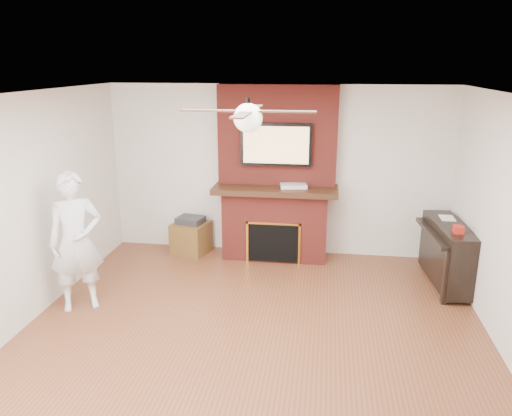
# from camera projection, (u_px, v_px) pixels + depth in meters

# --- Properties ---
(room_shell) EXTENTS (5.36, 5.86, 2.86)m
(room_shell) POSITION_uv_depth(u_px,v_px,m) (248.00, 231.00, 4.74)
(room_shell) COLOR brown
(room_shell) RESTS_ON ground
(fireplace) EXTENTS (1.78, 0.64, 2.50)m
(fireplace) POSITION_uv_depth(u_px,v_px,m) (276.00, 191.00, 7.23)
(fireplace) COLOR maroon
(fireplace) RESTS_ON ground
(tv) EXTENTS (1.00, 0.08, 0.60)m
(tv) POSITION_uv_depth(u_px,v_px,m) (276.00, 145.00, 6.99)
(tv) COLOR black
(tv) RESTS_ON fireplace
(ceiling_fan) EXTENTS (1.21, 1.21, 0.31)m
(ceiling_fan) POSITION_uv_depth(u_px,v_px,m) (248.00, 117.00, 4.43)
(ceiling_fan) COLOR black
(ceiling_fan) RESTS_ON room_shell
(person) EXTENTS (0.72, 0.65, 1.64)m
(person) POSITION_uv_depth(u_px,v_px,m) (76.00, 241.00, 5.71)
(person) COLOR silver
(person) RESTS_ON ground
(side_table) EXTENTS (0.59, 0.59, 0.56)m
(side_table) POSITION_uv_depth(u_px,v_px,m) (191.00, 236.00, 7.55)
(side_table) COLOR brown
(side_table) RESTS_ON ground
(piano) EXTENTS (0.58, 1.29, 0.91)m
(piano) POSITION_uv_depth(u_px,v_px,m) (448.00, 253.00, 6.41)
(piano) COLOR black
(piano) RESTS_ON ground
(cable_box) EXTENTS (0.40, 0.27, 0.05)m
(cable_box) POSITION_uv_depth(u_px,v_px,m) (293.00, 186.00, 7.07)
(cable_box) COLOR silver
(cable_box) RESTS_ON fireplace
(candle_orange) EXTENTS (0.07, 0.07, 0.11)m
(candle_orange) POSITION_uv_depth(u_px,v_px,m) (257.00, 255.00, 7.36)
(candle_orange) COLOR #BE6416
(candle_orange) RESTS_ON ground
(candle_green) EXTENTS (0.07, 0.07, 0.08)m
(candle_green) POSITION_uv_depth(u_px,v_px,m) (268.00, 257.00, 7.34)
(candle_green) COLOR #438535
(candle_green) RESTS_ON ground
(candle_cream) EXTENTS (0.08, 0.08, 0.11)m
(candle_cream) POSITION_uv_depth(u_px,v_px,m) (283.00, 256.00, 7.32)
(candle_cream) COLOR #F7F0C4
(candle_cream) RESTS_ON ground
(candle_blue) EXTENTS (0.06, 0.06, 0.07)m
(candle_blue) POSITION_uv_depth(u_px,v_px,m) (282.00, 258.00, 7.30)
(candle_blue) COLOR #2E4A8C
(candle_blue) RESTS_ON ground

